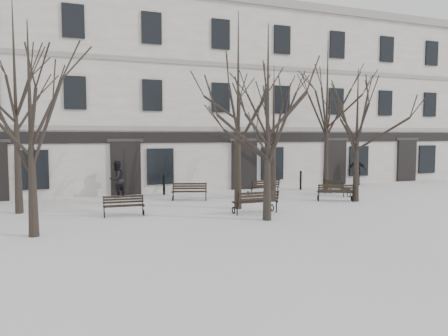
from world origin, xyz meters
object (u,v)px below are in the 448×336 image
tree_2 (238,86)px  bench_1 (256,201)px  tree_0 (30,103)px  bench_2 (335,192)px  bench_3 (190,191)px  bench_0 (124,205)px  tree_3 (357,119)px  bench_4 (264,187)px  bench_5 (336,187)px  tree_1 (268,99)px

tree_2 → bench_1: 5.03m
tree_0 → tree_2: bearing=16.8°
bench_2 → bench_3: bearing=2.9°
bench_0 → bench_1: 5.37m
tree_3 → bench_1: tree_3 is taller
bench_0 → bench_4: (7.83, 3.12, 0.04)m
bench_3 → bench_4: bearing=20.2°
bench_1 → bench_4: size_ratio=1.05×
bench_5 → tree_1: bearing=124.0°
tree_1 → bench_4: tree_1 is taller
bench_2 → bench_4: bearing=-24.5°
tree_3 → bench_0: 11.74m
bench_1 → bench_2: (5.05, 1.55, -0.05)m
tree_3 → bench_4: 5.91m
bench_3 → bench_5: 7.93m
bench_0 → bench_5: 11.67m
tree_0 → bench_3: bearing=39.1°
tree_2 → tree_3: size_ratio=1.33×
bench_2 → bench_4: (-2.38, 3.03, 0.01)m
bench_1 → bench_4: bench_1 is taller
tree_1 → tree_2: 2.90m
tree_1 → bench_5: size_ratio=4.42×
bench_2 → bench_5: size_ratio=1.08×
bench_3 → bench_4: size_ratio=1.00×
bench_3 → bench_5: (7.84, -1.21, -0.02)m
tree_1 → bench_3: bearing=102.0°
tree_2 → bench_4: (2.88, 3.21, -4.87)m
tree_0 → bench_0: tree_0 is taller
tree_1 → bench_2: size_ratio=4.11×
tree_1 → bench_5: bearing=35.8°
tree_2 → bench_1: bearing=-81.2°
tree_1 → bench_3: (-1.26, 5.94, -4.13)m
tree_2 → bench_3: size_ratio=4.74×
tree_0 → tree_2: (8.17, 2.47, 1.10)m
bench_0 → bench_5: bench_5 is taller
tree_2 → bench_0: (-4.95, 0.09, -4.91)m
bench_5 → bench_1: bearing=115.7°
tree_2 → bench_4: tree_2 is taller
bench_1 → bench_5: bench_1 is taller
tree_0 → bench_1: (8.38, 1.09, -3.74)m
tree_0 → bench_1: size_ratio=3.59×
tree_3 → bench_2: 3.70m
bench_1 → bench_2: 5.28m
bench_0 → tree_0: bearing=-137.1°
tree_2 → bench_1: (0.21, -1.37, -4.83)m
bench_4 → tree_0: bearing=21.0°
bench_2 → bench_3: size_ratio=0.99×
bench_3 → bench_2: bearing=-5.2°
tree_2 → bench_5: 8.42m
tree_3 → bench_2: tree_3 is taller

